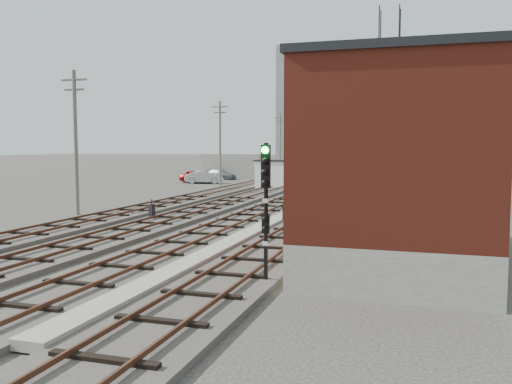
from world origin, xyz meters
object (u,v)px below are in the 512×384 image
at_px(signal_mast, 266,201).
at_px(car_red, 197,176).
at_px(switch_stand, 152,212).
at_px(car_grey, 220,174).
at_px(site_trailer, 290,174).
at_px(car_silver, 204,177).

relative_size(signal_mast, car_red, 1.03).
bearing_deg(switch_stand, signal_mast, -32.88).
bearing_deg(signal_mast, car_red, 116.19).
relative_size(signal_mast, car_grey, 1.01).
bearing_deg(site_trailer, signal_mast, -74.65).
bearing_deg(car_red, switch_stand, -144.03).
bearing_deg(car_grey, car_silver, -154.54).
bearing_deg(car_red, site_trailer, -94.39).
relative_size(switch_stand, car_silver, 0.28).
height_order(signal_mast, car_grey, signal_mast).
bearing_deg(switch_stand, car_grey, 121.07).
xyz_separation_m(site_trailer, car_grey, (-11.97, 11.58, -0.81)).
height_order(site_trailer, car_grey, site_trailer).
height_order(signal_mast, car_red, signal_mast).
height_order(site_trailer, car_silver, site_trailer).
xyz_separation_m(site_trailer, car_red, (-12.30, 4.83, -0.71)).
xyz_separation_m(signal_mast, car_red, (-20.49, 41.65, -1.93)).
bearing_deg(car_silver, car_grey, -9.90).
distance_m(signal_mast, car_grey, 52.47).
distance_m(car_red, car_silver, 1.48).
bearing_deg(signal_mast, switch_stand, 131.22).
bearing_deg(site_trailer, car_grey, 138.76).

